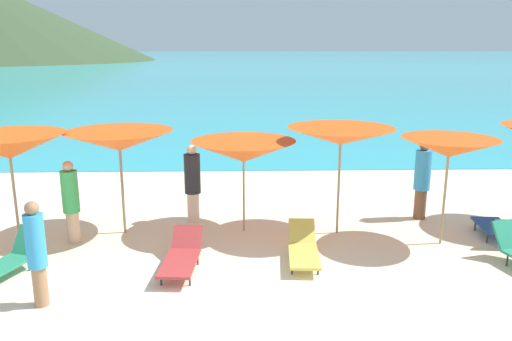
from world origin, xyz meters
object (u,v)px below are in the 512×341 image
object	(u,v)px
lounge_chair_8	(497,226)
beachgoer_1	(36,251)
lounge_chair_1	(303,248)
beachgoer_2	(193,182)
beachgoer_0	(422,178)
lounge_chair_2	(182,256)
umbrella_4	(244,151)
umbrella_6	(449,148)
beachgoer_3	(71,200)
umbrella_2	(9,147)
umbrella_5	(341,136)
umbrella_3	(119,141)
lounge_chair_5	(10,258)

from	to	relation	value
lounge_chair_8	beachgoer_1	distance (m)	8.95
lounge_chair_1	beachgoer_2	world-z (taller)	beachgoer_2
beachgoer_0	lounge_chair_2	bearing A→B (deg)	141.15
umbrella_4	lounge_chair_1	bearing A→B (deg)	-55.51
lounge_chair_1	beachgoer_1	xyz separation A→B (m)	(-4.32, -1.59, 0.67)
umbrella_6	lounge_chair_2	size ratio (longest dim) A/B	1.33
lounge_chair_1	lounge_chair_8	world-z (taller)	lounge_chair_8
beachgoer_3	umbrella_4	bearing A→B (deg)	-56.59
beachgoer_2	beachgoer_3	world-z (taller)	beachgoer_2
umbrella_6	beachgoer_0	distance (m)	1.87
umbrella_6	beachgoer_3	size ratio (longest dim) A/B	1.27
beachgoer_0	umbrella_4	bearing A→B (deg)	123.79
umbrella_2	umbrella_6	bearing A→B (deg)	-1.22
lounge_chair_8	beachgoer_3	xyz separation A→B (m)	(-8.89, 0.06, 0.64)
umbrella_4	lounge_chair_1	xyz separation A→B (m)	(1.12, -1.63, -1.54)
umbrella_5	beachgoer_1	world-z (taller)	umbrella_5
umbrella_6	lounge_chair_8	world-z (taller)	umbrella_6
beachgoer_1	umbrella_2	bearing A→B (deg)	57.01
lounge_chair_2	beachgoer_1	bearing A→B (deg)	-145.11
lounge_chair_1	lounge_chair_2	distance (m)	2.29
umbrella_3	lounge_chair_8	world-z (taller)	umbrella_3
beachgoer_1	beachgoer_2	world-z (taller)	beachgoer_2
umbrella_3	beachgoer_0	size ratio (longest dim) A/B	1.28
umbrella_4	beachgoer_0	bearing A→B (deg)	9.54
umbrella_6	lounge_chair_8	bearing A→B (deg)	9.18
umbrella_3	beachgoer_0	world-z (taller)	umbrella_3
umbrella_4	lounge_chair_1	distance (m)	2.51
lounge_chair_2	beachgoer_2	world-z (taller)	beachgoer_2
umbrella_4	lounge_chair_8	world-z (taller)	umbrella_4
umbrella_6	lounge_chair_5	world-z (taller)	umbrella_6
umbrella_2	lounge_chair_5	bearing A→B (deg)	-72.39
umbrella_2	lounge_chair_2	size ratio (longest dim) A/B	1.38
umbrella_6	beachgoer_2	size ratio (longest dim) A/B	1.22
umbrella_6	beachgoer_1	distance (m)	7.73
umbrella_3	umbrella_5	xyz separation A→B (m)	(4.65, -0.14, 0.10)
umbrella_5	lounge_chair_5	size ratio (longest dim) A/B	1.73
umbrella_2	umbrella_6	world-z (taller)	umbrella_2
umbrella_6	lounge_chair_2	world-z (taller)	umbrella_6
umbrella_6	beachgoer_2	distance (m)	5.56
lounge_chair_5	beachgoer_2	xyz separation A→B (m)	(3.02, 2.68, 0.66)
umbrella_3	beachgoer_2	size ratio (longest dim) A/B	1.32
umbrella_2	beachgoer_2	world-z (taller)	umbrella_2
umbrella_3	beachgoer_3	xyz separation A→B (m)	(-0.93, -0.54, -1.13)
umbrella_5	umbrella_6	world-z (taller)	umbrella_5
umbrella_6	lounge_chair_1	world-z (taller)	umbrella_6
umbrella_5	beachgoer_1	size ratio (longest dim) A/B	1.44
umbrella_4	beachgoer_1	world-z (taller)	umbrella_4
umbrella_6	lounge_chair_5	distance (m)	8.53
beachgoer_2	beachgoer_0	bearing A→B (deg)	-56.61
lounge_chair_8	beachgoer_1	size ratio (longest dim) A/B	0.78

